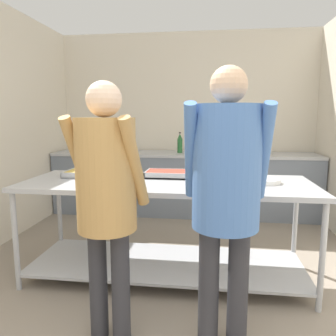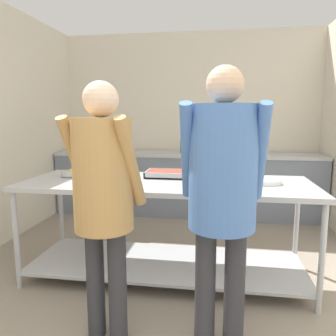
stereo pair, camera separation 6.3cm
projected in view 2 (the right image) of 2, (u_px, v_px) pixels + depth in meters
The scene contains 11 objects.
wall_rear at pixel (189, 122), 5.01m from camera, with size 3.92×0.06×2.65m.
back_counter at pixel (186, 183), 4.78m from camera, with size 3.76×0.65×0.90m.
serving_counter at pixel (166, 213), 2.85m from camera, with size 2.46×0.88×0.86m.
serving_tray_roast at pixel (93, 173), 3.05m from camera, with size 0.48×0.30×0.05m.
broccoli_bowl at pixel (116, 183), 2.54m from camera, with size 0.19×0.19×0.09m.
serving_tray_vegetables at pixel (170, 174), 3.02m from camera, with size 0.43×0.28×0.05m.
sauce_pan at pixel (219, 177), 2.81m from camera, with size 0.40×0.26×0.06m.
plate_stack at pixel (264, 181), 2.72m from camera, with size 0.28×0.28×0.04m.
guest_serving_left at pixel (222, 183), 1.88m from camera, with size 0.49×0.39×1.69m.
guest_serving_right at pixel (103, 187), 1.97m from camera, with size 0.50×0.40×1.62m.
water_bottle at pixel (183, 143), 4.70m from camera, with size 0.07×0.07×0.30m.
Camera 2 is at (0.46, -0.86, 1.41)m, focal length 35.00 mm.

